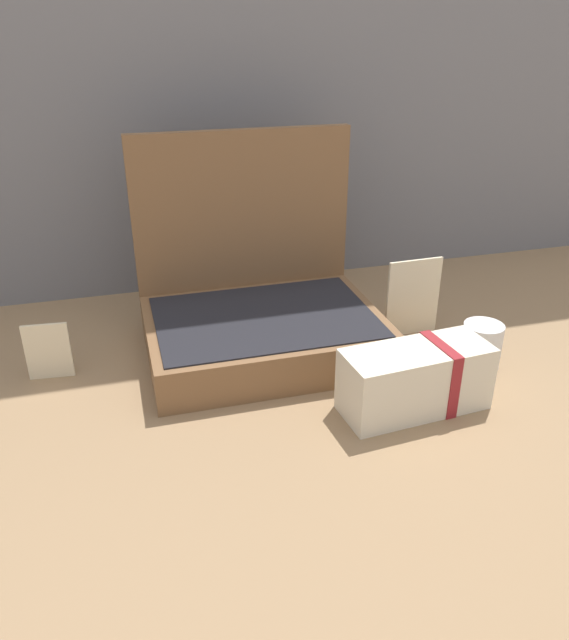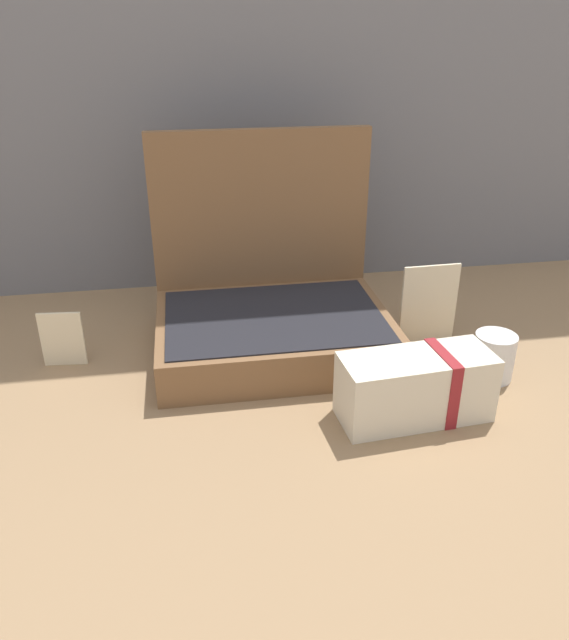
# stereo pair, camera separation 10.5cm
# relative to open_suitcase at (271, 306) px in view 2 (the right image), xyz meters

# --- Properties ---
(ground_plane) EXTENTS (6.00, 6.00, 0.00)m
(ground_plane) POSITION_rel_open_suitcase_xyz_m (-0.01, -0.20, -0.09)
(ground_plane) COLOR #8C6D4C
(open_suitcase) EXTENTS (0.47, 0.36, 0.42)m
(open_suitcase) POSITION_rel_open_suitcase_xyz_m (0.00, 0.00, 0.00)
(open_suitcase) COLOR brown
(open_suitcase) RESTS_ON ground_plane
(cream_toiletry_bag) EXTENTS (0.27, 0.12, 0.12)m
(cream_toiletry_bag) POSITION_rel_open_suitcase_xyz_m (0.21, -0.31, -0.03)
(cream_toiletry_bag) COLOR beige
(cream_toiletry_bag) RESTS_ON ground_plane
(coffee_mug) EXTENTS (0.11, 0.08, 0.09)m
(coffee_mug) POSITION_rel_open_suitcase_xyz_m (0.39, -0.21, -0.04)
(coffee_mug) COLOR silver
(coffee_mug) RESTS_ON ground_plane
(info_card_left) EXTENTS (0.08, 0.01, 0.11)m
(info_card_left) POSITION_rel_open_suitcase_xyz_m (-0.42, -0.02, -0.03)
(info_card_left) COLOR beige
(info_card_left) RESTS_ON ground_plane
(poster_card_right) EXTENTS (0.12, 0.01, 0.17)m
(poster_card_right) POSITION_rel_open_suitcase_xyz_m (0.33, -0.04, -0.00)
(poster_card_right) COLOR beige
(poster_card_right) RESTS_ON ground_plane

